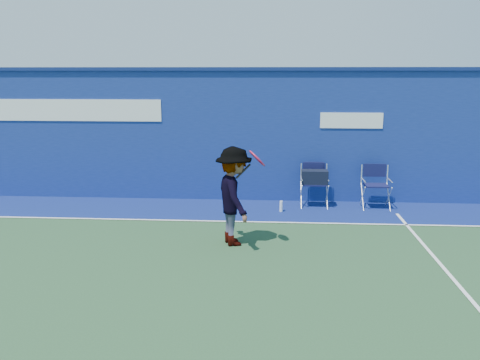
# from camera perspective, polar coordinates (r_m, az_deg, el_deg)

# --- Properties ---
(ground) EXTENTS (80.00, 80.00, 0.00)m
(ground) POSITION_cam_1_polar(r_m,az_deg,el_deg) (7.50, -11.05, -11.55)
(ground) COLOR #264728
(ground) RESTS_ON ground
(stadium_wall) EXTENTS (24.00, 0.50, 3.08)m
(stadium_wall) POSITION_cam_1_polar(r_m,az_deg,el_deg) (12.06, -5.07, 5.22)
(stadium_wall) COLOR navy
(stadium_wall) RESTS_ON ground
(out_of_bounds_strip) EXTENTS (24.00, 1.80, 0.01)m
(out_of_bounds_strip) POSITION_cam_1_polar(r_m,az_deg,el_deg) (11.29, -5.77, -3.28)
(out_of_bounds_strip) COLOR navy
(out_of_bounds_strip) RESTS_ON ground
(court_lines) EXTENTS (24.00, 12.00, 0.01)m
(court_lines) POSITION_cam_1_polar(r_m,az_deg,el_deg) (8.03, -9.95, -9.79)
(court_lines) COLOR white
(court_lines) RESTS_ON out_of_bounds_strip
(directors_chair_left) EXTENTS (0.57, 0.53, 0.97)m
(directors_chair_left) POSITION_cam_1_polar(r_m,az_deg,el_deg) (11.50, 8.33, -0.95)
(directors_chair_left) COLOR silver
(directors_chair_left) RESTS_ON ground
(directors_chair_right) EXTENTS (0.57, 0.51, 0.96)m
(directors_chair_right) POSITION_cam_1_polar(r_m,az_deg,el_deg) (11.66, 14.97, -1.63)
(directors_chair_right) COLOR silver
(directors_chair_right) RESTS_ON ground
(water_bottle) EXTENTS (0.07, 0.07, 0.24)m
(water_bottle) POSITION_cam_1_polar(r_m,az_deg,el_deg) (11.04, 4.64, -2.97)
(water_bottle) COLOR white
(water_bottle) RESTS_ON ground
(tennis_player) EXTENTS (1.07, 1.27, 1.73)m
(tennis_player) POSITION_cam_1_polar(r_m,az_deg,el_deg) (8.80, -0.67, -1.81)
(tennis_player) COLOR #EA4738
(tennis_player) RESTS_ON ground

